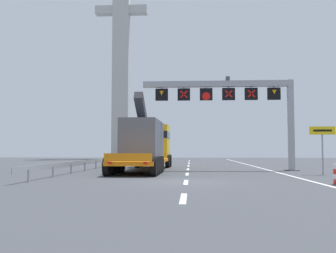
# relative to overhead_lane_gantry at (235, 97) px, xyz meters

# --- Properties ---
(ground) EXTENTS (112.00, 112.00, 0.00)m
(ground) POSITION_rel_overhead_lane_gantry_xyz_m (-3.74, -10.38, -5.41)
(ground) COLOR #424449
(lane_markings) EXTENTS (0.20, 43.94, 0.01)m
(lane_markings) POSITION_rel_overhead_lane_gantry_xyz_m (-3.54, 4.29, -5.41)
(lane_markings) COLOR silver
(lane_markings) RESTS_ON ground
(edge_line_right) EXTENTS (0.20, 63.00, 0.01)m
(edge_line_right) POSITION_rel_overhead_lane_gantry_xyz_m (2.46, 1.62, -5.41)
(edge_line_right) COLOR silver
(edge_line_right) RESTS_ON ground
(overhead_lane_gantry) EXTENTS (11.37, 0.90, 6.97)m
(overhead_lane_gantry) POSITION_rel_overhead_lane_gantry_xyz_m (0.00, 0.00, 0.00)
(overhead_lane_gantry) COLOR #9EA0A5
(overhead_lane_gantry) RESTS_ON ground
(heavy_haul_truck_orange) EXTENTS (3.22, 14.10, 5.30)m
(heavy_haul_truck_orange) POSITION_rel_overhead_lane_gantry_xyz_m (-6.61, 0.58, -3.42)
(heavy_haul_truck_orange) COLOR orange
(heavy_haul_truck_orange) RESTS_ON ground
(exit_sign_yellow) EXTENTS (1.53, 0.15, 2.93)m
(exit_sign_yellow) POSITION_rel_overhead_lane_gantry_xyz_m (4.68, -4.72, -3.20)
(exit_sign_yellow) COLOR #9EA0A5
(exit_sign_yellow) RESTS_ON ground
(guardrail_left) EXTENTS (0.13, 37.98, 0.76)m
(guardrail_left) POSITION_rel_overhead_lane_gantry_xyz_m (-10.96, 6.61, -4.85)
(guardrail_left) COLOR #999EA3
(guardrail_left) RESTS_ON ground
(bridge_pylon_distant) EXTENTS (9.00, 2.00, 41.49)m
(bridge_pylon_distant) POSITION_rel_overhead_lane_gantry_xyz_m (-15.27, 35.76, 15.73)
(bridge_pylon_distant) COLOR #B7B7B2
(bridge_pylon_distant) RESTS_ON ground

